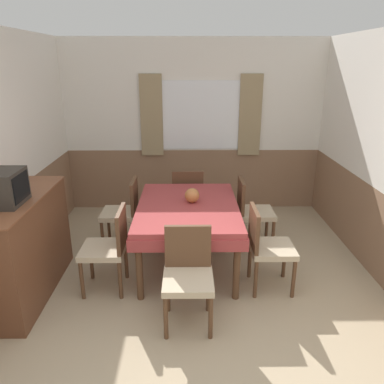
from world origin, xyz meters
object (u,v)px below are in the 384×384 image
chair_left_near (109,246)px  chair_head_near (188,272)px  chair_right_far (251,210)px  tv (5,188)px  chair_head_window (188,196)px  chair_left_far (124,210)px  chair_right_near (266,245)px  vase (192,195)px  dining_table (188,213)px  sideboard (25,246)px

chair_left_near → chair_head_near: 0.95m
chair_right_far → chair_head_near: size_ratio=1.00×
tv → chair_head_window: bearing=46.4°
chair_left_near → chair_left_far: bearing=0.0°
chair_right_near → vase: 0.99m
tv → chair_left_far: bearing=55.2°
chair_head_near → vase: bearing=-92.6°
chair_right_near → chair_right_far: size_ratio=1.00×
chair_left_near → chair_head_near: same height
chair_right_far → chair_head_window: size_ratio=1.00×
chair_right_far → tv: 2.79m
chair_left_far → vase: 1.00m
chair_left_near → dining_table: bearing=-59.1°
tv → vase: 1.89m
chair_right_near → sideboard: (-2.42, -0.07, 0.03)m
chair_left_far → chair_right_far: (1.60, 0.00, 0.00)m
dining_table → sideboard: sideboard is taller
chair_left_far → sideboard: bearing=141.3°
vase → chair_left_far: bearing=154.4°
dining_table → chair_head_near: chair_head_near is taller
dining_table → vase: size_ratio=9.25×
chair_left_near → sideboard: bearing=94.6°
dining_table → chair_right_far: chair_right_far is taller
chair_head_near → chair_left_near: bearing=-33.1°
dining_table → chair_left_near: chair_left_near is taller
chair_right_near → chair_head_window: same height
dining_table → chair_right_far: 0.94m
dining_table → chair_right_far: (0.80, 0.48, -0.15)m
sideboard → chair_head_near: bearing=-15.7°
sideboard → dining_table: bearing=18.6°
chair_right_far → dining_table: bearing=-59.1°
chair_right_far → vase: 0.92m
chair_left_near → chair_right_near: bearing=-90.0°
chair_left_far → tv: 1.61m
chair_right_far → sideboard: sideboard is taller
tv → chair_right_near: bearing=5.5°
chair_left_far → chair_head_near: bearing=-151.6°
chair_right_near → chair_head_window: (-0.80, 1.48, 0.00)m
chair_left_near → vase: vase is taller
dining_table → chair_right_far: bearing=30.9°
dining_table → sideboard: 1.71m
chair_head_window → chair_left_far: bearing=-146.9°
chair_left_far → chair_right_far: same height
dining_table → chair_left_far: bearing=149.1°
chair_left_far → chair_head_window: (0.80, 0.52, 0.00)m
chair_head_near → sideboard: size_ratio=0.62×
chair_head_window → tv: bearing=-133.6°
chair_left_far → chair_right_near: same height
chair_right_near → sideboard: sideboard is taller
chair_right_far → vase: bearing=-61.6°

